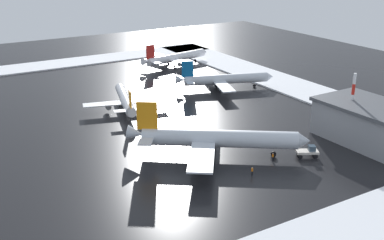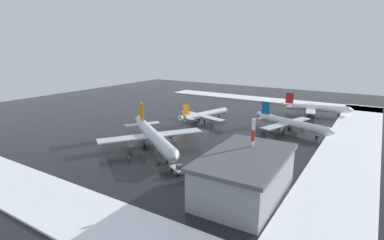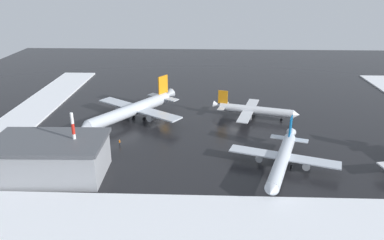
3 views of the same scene
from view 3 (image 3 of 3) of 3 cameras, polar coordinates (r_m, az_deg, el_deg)
The scene contains 12 objects.
ground_plane at distance 116.69m, azimuth 6.50°, elevation -0.36°, with size 240.00×240.00×0.00m, color black.
snow_bank_far at distance 72.74m, azimuth 9.26°, elevation -14.97°, with size 152.00×16.00×0.45m, color white.
snow_bank_left at distance 129.87m, azimuth -24.45°, elevation 0.18°, with size 14.00×116.00×0.45m, color white.
airplane_foreground_jet at distance 117.00m, azimuth -9.00°, elevation 1.56°, with size 28.97×33.64×11.54m.
airplane_far_rear at distance 89.42m, azimuth 13.62°, elevation -5.79°, with size 25.59×30.32×9.28m.
airplane_parked_portside at distance 120.11m, azimuth 9.39°, elevation 1.50°, with size 27.04×22.73×8.17m.
pushback_tug at distance 105.91m, azimuth -16.34°, elevation -2.72°, with size 4.16×5.09×2.50m.
ground_crew_by_nose_gear at distance 119.92m, azimuth -14.51°, elevation 0.17°, with size 0.36×0.36×1.71m.
ground_crew_beside_wing at distance 102.14m, azimuth -10.98°, elevation -3.32°, with size 0.36×0.36×1.71m.
ground_crew_near_tug at distance 112.12m, azimuth -14.03°, elevation -1.29°, with size 0.36×0.36×1.71m.
antenna_mast at distance 87.71m, azimuth -17.39°, elevation -3.54°, with size 0.70×0.70×14.97m.
cargo_hangar at distance 90.31m, azimuth -20.80°, elevation -5.39°, with size 25.34×15.57×8.80m.
Camera 3 is at (-9.11, -108.08, 43.06)m, focal length 35.00 mm.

